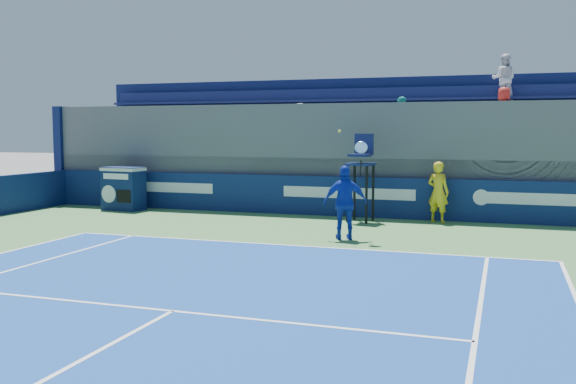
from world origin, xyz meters
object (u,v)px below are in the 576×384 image
(match_clock, at_px, (123,187))
(tennis_player, at_px, (345,202))
(umpire_chair, at_px, (361,168))
(ball_person, at_px, (438,192))

(match_clock, relative_size, tennis_player, 0.54)
(match_clock, height_order, umpire_chair, umpire_chair)
(match_clock, distance_m, tennis_player, 8.72)
(match_clock, xyz_separation_m, tennis_player, (8.11, -3.21, 0.15))
(match_clock, relative_size, umpire_chair, 0.56)
(umpire_chair, bearing_deg, tennis_player, -84.38)
(ball_person, relative_size, umpire_chair, 0.69)
(tennis_player, bearing_deg, match_clock, 158.43)
(match_clock, xyz_separation_m, umpire_chair, (7.81, -0.13, 0.79))
(ball_person, xyz_separation_m, umpire_chair, (-2.08, -0.49, 0.66))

